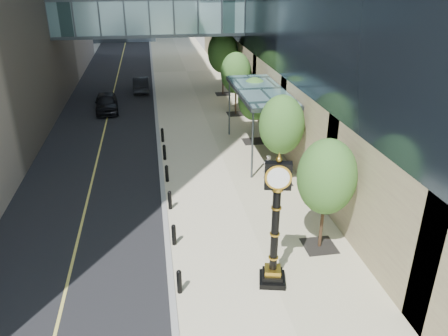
{
  "coord_description": "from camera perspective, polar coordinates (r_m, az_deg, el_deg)",
  "views": [
    {
      "loc": [
        -3.22,
        -12.15,
        11.21
      ],
      "look_at": [
        -0.18,
        5.88,
        2.84
      ],
      "focal_mm": 35.0,
      "sensor_mm": 36.0,
      "label": 1
    }
  ],
  "objects": [
    {
      "name": "bollard_row",
      "position": [
        23.71,
        -7.28,
        -2.44
      ],
      "size": [
        0.2,
        16.2,
        0.9
      ],
      "color": "black",
      "rests_on": "sidewalk"
    },
    {
      "name": "entrance_canopy",
      "position": [
        27.89,
        4.72,
        9.94
      ],
      "size": [
        3.0,
        8.0,
        4.38
      ],
      "color": "#383F44",
      "rests_on": "ground"
    },
    {
      "name": "pedestrian",
      "position": [
        25.18,
        5.78,
        0.13
      ],
      "size": [
        0.59,
        0.4,
        1.55
      ],
      "primitive_type": "imported",
      "rotation": [
        0.0,
        0.0,
        3.2
      ],
      "color": "#A8A09A",
      "rests_on": "sidewalk"
    },
    {
      "name": "street_clock",
      "position": [
        16.37,
        6.66,
        -8.26
      ],
      "size": [
        1.2,
        1.2,
        5.33
      ],
      "rotation": [
        0.0,
        0.0,
        -0.23
      ],
      "color": "black",
      "rests_on": "sidewalk"
    },
    {
      "name": "skywalk",
      "position": [
        40.3,
        -9.76,
        19.3
      ],
      "size": [
        17.0,
        4.2,
        5.8
      ],
      "color": "slate",
      "rests_on": "ground"
    },
    {
      "name": "road",
      "position": [
        53.47,
        -13.69,
        11.83
      ],
      "size": [
        8.0,
        180.0,
        0.02
      ],
      "primitive_type": "cube",
      "color": "black",
      "rests_on": "ground"
    },
    {
      "name": "car_near",
      "position": [
        38.95,
        -15.1,
        8.26
      ],
      "size": [
        2.21,
        4.73,
        1.56
      ],
      "primitive_type": "imported",
      "rotation": [
        0.0,
        0.0,
        0.08
      ],
      "color": "black",
      "rests_on": "road"
    },
    {
      "name": "car_far",
      "position": [
        44.96,
        -10.77,
        10.71
      ],
      "size": [
        1.55,
        4.39,
        1.44
      ],
      "primitive_type": "imported",
      "rotation": [
        0.0,
        0.0,
        3.15
      ],
      "color": "black",
      "rests_on": "road"
    },
    {
      "name": "ground",
      "position": [
        16.84,
        4.12,
        -17.21
      ],
      "size": [
        320.0,
        320.0,
        0.0
      ],
      "primitive_type": "plane",
      "color": "gray",
      "rests_on": "ground"
    },
    {
      "name": "street_trees",
      "position": [
        31.36,
        3.35,
        10.51
      ],
      "size": [
        2.87,
        28.66,
        5.9
      ],
      "color": "black",
      "rests_on": "sidewalk"
    },
    {
      "name": "curb",
      "position": [
        53.34,
        -9.32,
        12.19
      ],
      "size": [
        0.25,
        180.0,
        0.07
      ],
      "primitive_type": "cube",
      "color": "gray",
      "rests_on": "ground"
    },
    {
      "name": "sidewalk",
      "position": [
        53.5,
        -4.94,
        12.45
      ],
      "size": [
        8.0,
        180.0,
        0.06
      ],
      "primitive_type": "cube",
      "color": "beige",
      "rests_on": "ground"
    }
  ]
}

